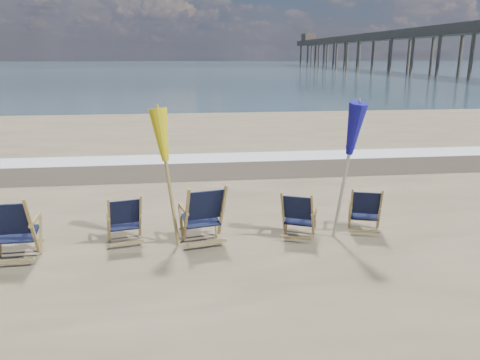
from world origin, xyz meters
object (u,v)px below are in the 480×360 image
at_px(beach_chair_3, 312,217).
at_px(beach_chair_1, 141,218).
at_px(beach_chair_0, 32,229).
at_px(umbrella_blue, 347,134).
at_px(fishing_pier, 406,46).
at_px(umbrella_yellow, 167,142).
at_px(beach_chair_4, 380,212).
at_px(beach_chair_2, 223,213).

bearing_deg(beach_chair_3, beach_chair_1, 18.21).
bearing_deg(beach_chair_0, beach_chair_1, -163.03).
relative_size(beach_chair_1, umbrella_blue, 0.38).
bearing_deg(fishing_pier, beach_chair_1, -118.77).
xyz_separation_m(umbrella_yellow, fishing_pier, (39.26, 72.46, 2.90)).
xyz_separation_m(umbrella_blue, fishing_pier, (36.36, 72.71, 2.78)).
bearing_deg(beach_chair_3, umbrella_blue, -157.50).
bearing_deg(umbrella_yellow, beach_chair_3, -5.76).
relative_size(beach_chair_3, umbrella_blue, 0.37).
distance_m(umbrella_yellow, umbrella_blue, 2.91).
distance_m(beach_chair_3, beach_chair_4, 1.28).
xyz_separation_m(beach_chair_2, umbrella_blue, (2.03, -0.14, 1.32)).
height_order(beach_chair_1, beach_chair_2, beach_chair_2).
distance_m(beach_chair_0, umbrella_blue, 5.15).
relative_size(beach_chair_0, beach_chair_2, 1.01).
bearing_deg(beach_chair_2, beach_chair_1, -19.44).
height_order(beach_chair_2, beach_chair_4, beach_chair_2).
relative_size(umbrella_yellow, fishing_pier, 0.02).
height_order(umbrella_yellow, fishing_pier, fishing_pier).
bearing_deg(beach_chair_1, umbrella_blue, 162.49).
height_order(beach_chair_4, fishing_pier, fishing_pier).
bearing_deg(umbrella_yellow, beach_chair_0, -166.09).
distance_m(beach_chair_0, beach_chair_1, 1.67).
relative_size(beach_chair_0, beach_chair_1, 1.21).
height_order(beach_chair_1, beach_chair_4, beach_chair_1).
distance_m(beach_chair_1, beach_chair_4, 4.15).
xyz_separation_m(umbrella_yellow, umbrella_blue, (2.90, -0.25, 0.12)).
xyz_separation_m(beach_chair_0, beach_chair_1, (1.57, 0.56, -0.10)).
distance_m(beach_chair_0, fishing_pier, 83.96).
bearing_deg(umbrella_blue, umbrella_yellow, 175.01).
bearing_deg(beach_chair_1, beach_chair_0, 7.23).
distance_m(beach_chair_1, umbrella_yellow, 1.39).
relative_size(beach_chair_4, umbrella_yellow, 0.39).
distance_m(beach_chair_0, beach_chair_4, 5.73).
distance_m(beach_chair_3, fishing_pier, 81.63).
bearing_deg(beach_chair_0, beach_chair_4, -178.40).
bearing_deg(beach_chair_3, umbrella_yellow, 18.17).
bearing_deg(fishing_pier, umbrella_yellow, -118.45).
xyz_separation_m(beach_chair_4, umbrella_blue, (-0.75, -0.17, 1.42)).
bearing_deg(umbrella_blue, fishing_pier, 63.43).
distance_m(beach_chair_0, beach_chair_3, 4.46).
distance_m(beach_chair_0, beach_chair_2, 2.96).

